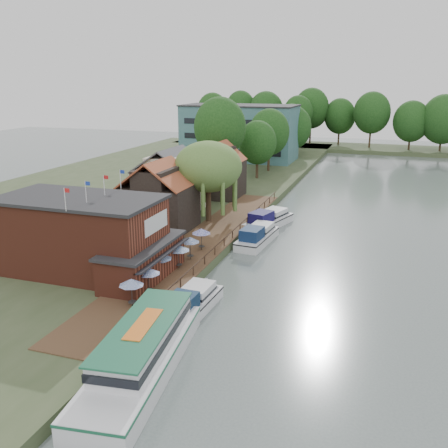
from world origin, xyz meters
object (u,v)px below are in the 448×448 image
(umbrella_1, at_px, (149,281))
(umbrella_3, at_px, (179,257))
(hotel_block, at_px, (240,132))
(umbrella_2, at_px, (159,265))
(pub, at_px, (99,236))
(cottage_c, at_px, (219,170))
(tour_boat, at_px, (140,351))
(umbrella_4, at_px, (190,248))
(cruiser_1, at_px, (257,234))
(cottage_a, at_px, (159,195))
(cruiser_2, at_px, (268,218))
(swan, at_px, (138,365))
(willow, at_px, (208,182))
(umbrella_5, at_px, (201,239))
(umbrella_0, at_px, (132,293))
(cottage_b, at_px, (171,179))
(cruiser_0, at_px, (191,300))

(umbrella_1, bearing_deg, umbrella_3, 90.35)
(hotel_block, xyz_separation_m, umbrella_2, (13.93, -70.51, -4.86))
(umbrella_1, relative_size, umbrella_3, 1.00)
(pub, relative_size, cottage_c, 2.35)
(umbrella_3, relative_size, tour_boat, 0.15)
(umbrella_4, distance_m, cruiser_1, 11.23)
(cottage_a, bearing_deg, umbrella_2, -64.49)
(cruiser_2, bearing_deg, swan, -74.75)
(pub, distance_m, umbrella_1, 7.75)
(willow, distance_m, umbrella_2, 20.05)
(umbrella_1, bearing_deg, pub, 155.24)
(cruiser_1, bearing_deg, swan, -86.67)
(umbrella_3, bearing_deg, umbrella_1, -89.65)
(umbrella_4, height_order, cruiser_2, umbrella_4)
(umbrella_4, bearing_deg, umbrella_5, 89.79)
(cruiser_2, bearing_deg, umbrella_0, -82.44)
(willow, xyz_separation_m, umbrella_2, (2.43, -19.51, -3.93))
(cottage_c, height_order, umbrella_2, cottage_c)
(pub, distance_m, umbrella_5, 11.55)
(umbrella_1, bearing_deg, cottage_b, 110.86)
(umbrella_0, bearing_deg, cruiser_1, 78.35)
(willow, bearing_deg, cruiser_2, 24.98)
(umbrella_3, xyz_separation_m, cruiser_1, (4.40, 13.01, -1.10))
(cruiser_2, bearing_deg, cruiser_0, -74.40)
(umbrella_1, height_order, swan, umbrella_1)
(cruiser_1, bearing_deg, willow, 158.21)
(umbrella_2, xyz_separation_m, swan, (4.49, -12.63, -2.07))
(pub, relative_size, tour_boat, 1.30)
(umbrella_0, relative_size, umbrella_2, 0.96)
(hotel_block, relative_size, cottage_b, 2.65)
(umbrella_4, relative_size, tour_boat, 0.15)
(cottage_c, height_order, cruiser_1, cottage_c)
(hotel_block, bearing_deg, cruiser_1, -70.81)
(umbrella_1, height_order, cruiser_1, umbrella_1)
(cruiser_0, relative_size, cruiser_2, 0.94)
(willow, bearing_deg, cruiser_0, -73.00)
(umbrella_4, height_order, cruiser_0, umbrella_4)
(umbrella_3, relative_size, umbrella_4, 1.00)
(willow, height_order, cruiser_2, willow)
(swan, bearing_deg, cottage_b, 111.21)
(umbrella_1, xyz_separation_m, umbrella_4, (0.06, 9.02, 0.00))
(cruiser_1, xyz_separation_m, swan, (-0.65, -28.38, -0.96))
(pub, bearing_deg, tour_boat, -49.17)
(umbrella_1, distance_m, cruiser_1, 19.85)
(pub, xyz_separation_m, tour_boat, (10.95, -12.67, -2.98))
(cruiser_1, bearing_deg, umbrella_2, -103.43)
(umbrella_1, relative_size, umbrella_2, 0.96)
(umbrella_0, bearing_deg, umbrella_2, 95.51)
(umbrella_3, xyz_separation_m, umbrella_4, (0.10, 2.69, 0.00))
(cottage_c, relative_size, umbrella_3, 3.58)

